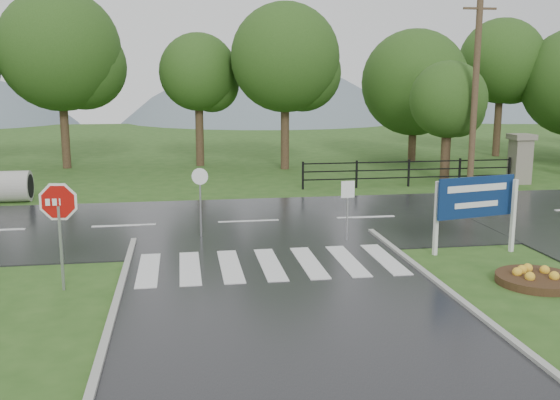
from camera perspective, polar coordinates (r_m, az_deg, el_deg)
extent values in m
plane|color=#2B511B|center=(11.13, 2.86, -13.50)|extent=(120.00, 120.00, 0.00)
cube|color=black|center=(20.55, -2.89, -2.07)|extent=(90.00, 8.00, 0.04)
cube|color=silver|center=(15.62, -11.94, -6.25)|extent=(0.50, 2.80, 0.02)
cube|color=silver|center=(15.59, -8.25, -6.15)|extent=(0.50, 2.80, 0.02)
cube|color=silver|center=(15.63, -4.56, -6.03)|extent=(0.50, 2.80, 0.02)
cube|color=silver|center=(15.74, -0.91, -5.88)|extent=(0.50, 2.80, 0.02)
cube|color=silver|center=(15.90, 2.68, -5.71)|extent=(0.50, 2.80, 0.02)
cube|color=silver|center=(16.13, 6.18, -5.53)|extent=(0.50, 2.80, 0.02)
cube|color=silver|center=(16.41, 9.56, -5.33)|extent=(0.50, 2.80, 0.02)
cube|color=gray|center=(30.23, 21.09, 3.30)|extent=(0.80, 0.80, 2.00)
cube|color=#6B6659|center=(30.11, 21.23, 5.41)|extent=(1.00, 1.00, 0.24)
cube|color=black|center=(28.05, 11.67, 2.03)|extent=(9.50, 0.05, 0.05)
cube|color=black|center=(28.00, 11.70, 2.74)|extent=(9.50, 0.05, 0.05)
cube|color=black|center=(27.96, 11.73, 3.45)|extent=(9.50, 0.05, 0.05)
cube|color=black|center=(26.72, 2.11, 2.25)|extent=(0.08, 0.08, 1.20)
cube|color=black|center=(30.03, 20.21, 2.54)|extent=(0.08, 0.08, 1.20)
sphere|color=slate|center=(78.70, -1.32, -5.29)|extent=(48.00, 48.00, 48.00)
sphere|color=slate|center=(85.88, 17.52, -1.46)|extent=(36.00, 36.00, 36.00)
cylinder|color=#9E9B93|center=(26.04, -23.24, 1.15)|extent=(1.30, 1.20, 1.20)
cube|color=#939399|center=(14.58, -19.37, -4.21)|extent=(0.06, 0.06, 1.91)
cylinder|color=white|center=(14.37, -19.62, -0.15)|extent=(1.14, 0.15, 1.15)
cylinder|color=#A80E0B|center=(14.36, -19.63, -0.16)|extent=(0.99, 0.15, 1.00)
cube|color=silver|center=(17.03, 14.10, -1.66)|extent=(0.12, 0.12, 2.00)
cube|color=silver|center=(18.00, 20.55, -1.36)|extent=(0.12, 0.12, 2.00)
cube|color=navy|center=(17.38, 17.52, 0.26)|extent=(2.35, 0.57, 1.10)
cube|color=white|center=(17.31, 17.62, 1.06)|extent=(1.86, 0.42, 0.18)
cube|color=white|center=(17.39, 17.53, -0.40)|extent=(1.37, 0.31, 0.15)
cylinder|color=#332111|center=(15.60, 22.44, -6.76)|extent=(1.85, 1.85, 0.19)
cube|color=#939399|center=(18.04, 6.16, -1.22)|extent=(0.04, 0.04, 1.67)
cube|color=white|center=(17.89, 6.23, 0.97)|extent=(0.40, 0.04, 0.48)
cylinder|color=#939399|center=(18.47, -7.28, -0.53)|extent=(0.06, 0.06, 1.95)
cylinder|color=white|center=(18.30, -7.34, 2.15)|extent=(0.48, 0.14, 0.49)
cylinder|color=#473523|center=(28.34, 17.40, 9.37)|extent=(0.27, 0.27, 8.20)
cube|color=brown|center=(28.49, 17.81, 16.34)|extent=(1.46, 0.11, 0.09)
cylinder|color=#3D2B1C|center=(30.17, 14.92, 4.72)|extent=(0.49, 0.49, 3.12)
sphere|color=#214315|center=(30.03, 15.13, 8.87)|extent=(3.54, 3.54, 3.54)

